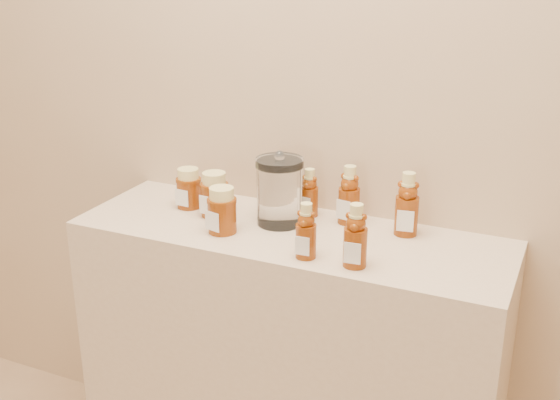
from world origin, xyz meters
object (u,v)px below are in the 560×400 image
at_px(display_table, 289,372).
at_px(bear_bottle_front_left, 306,227).
at_px(bear_bottle_back_left, 310,189).
at_px(honey_jar_left, 189,188).
at_px(glass_canister, 280,189).

xyz_separation_m(display_table, bear_bottle_front_left, (0.10, -0.13, 0.53)).
distance_m(bear_bottle_back_left, honey_jar_left, 0.36).
xyz_separation_m(bear_bottle_back_left, glass_canister, (-0.05, -0.09, 0.02)).
height_order(display_table, honey_jar_left, honey_jar_left).
xyz_separation_m(display_table, honey_jar_left, (-0.35, 0.05, 0.51)).
relative_size(display_table, bear_bottle_front_left, 7.37).
distance_m(display_table, bear_bottle_back_left, 0.55).
bearing_deg(glass_canister, bear_bottle_back_left, 59.09).
height_order(bear_bottle_back_left, bear_bottle_front_left, bear_bottle_front_left).
distance_m(display_table, bear_bottle_front_left, 0.56).
relative_size(bear_bottle_back_left, honey_jar_left, 1.33).
relative_size(honey_jar_left, glass_canister, 0.58).
height_order(bear_bottle_back_left, honey_jar_left, bear_bottle_back_left).
height_order(bear_bottle_back_left, glass_canister, glass_canister).
height_order(display_table, glass_canister, glass_canister).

